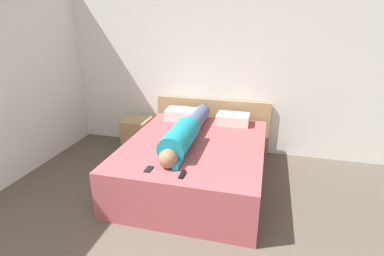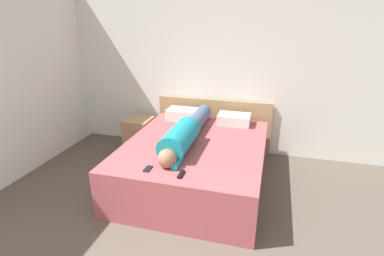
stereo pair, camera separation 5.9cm
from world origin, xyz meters
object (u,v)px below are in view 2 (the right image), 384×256
nightstand (139,134)px  person_lying (186,133)px  pillow_second (234,119)px  bed (195,163)px  pillow_near_headboard (184,114)px  cell_phone (148,169)px  tv_remote (181,174)px

nightstand → person_lying: person_lying is taller
person_lying → pillow_second: 0.97m
bed → person_lying: bearing=-161.9°
pillow_second → person_lying: bearing=-119.7°
bed → pillow_near_headboard: 0.97m
nightstand → cell_phone: cell_phone is taller
nightstand → tv_remote: 2.04m
person_lying → pillow_near_headboard: 0.89m
tv_remote → cell_phone: 0.37m
pillow_second → tv_remote: size_ratio=3.06×
bed → nightstand: bed is taller
nightstand → tv_remote: tv_remote is taller
pillow_second → nightstand: bearing=-179.0°
bed → pillow_second: size_ratio=4.47×
person_lying → tv_remote: size_ratio=11.77×
nightstand → tv_remote: (1.22, -1.60, 0.32)m
tv_remote → cell_phone: size_ratio=1.15×
tv_remote → pillow_near_headboard: bearing=106.2°
pillow_near_headboard → pillow_second: (0.77, 0.00, -0.01)m
bed → cell_phone: size_ratio=15.76×
pillow_near_headboard → cell_phone: (0.10, -1.60, -0.07)m
bed → cell_phone: bearing=-110.2°
pillow_near_headboard → pillow_second: size_ratio=1.05×
nightstand → tv_remote: size_ratio=3.46×
pillow_near_headboard → tv_remote: pillow_near_headboard is taller
cell_phone → pillow_near_headboard: bearing=93.7°
pillow_second → cell_phone: pillow_second is taller
bed → person_lying: (-0.11, -0.04, 0.42)m
person_lying → pillow_near_headboard: person_lying is taller
bed → tv_remote: bearing=-84.8°
pillow_near_headboard → pillow_second: bearing=0.0°
person_lying → pillow_second: person_lying is taller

